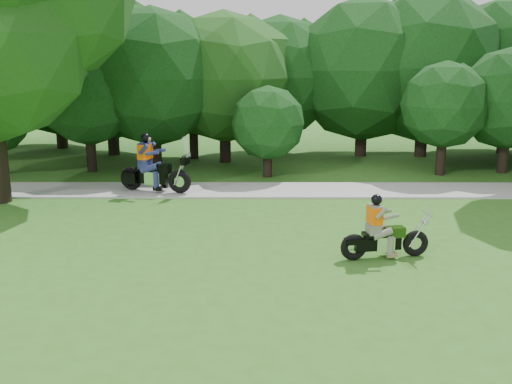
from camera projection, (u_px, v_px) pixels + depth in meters
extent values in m
plane|color=#33631C|center=(381.00, 283.00, 11.40)|extent=(100.00, 100.00, 0.00)
cube|color=#9E9E99|center=(331.00, 190.00, 19.18)|extent=(60.00, 2.20, 0.06)
cylinder|color=black|center=(503.00, 152.00, 22.08)|extent=(0.39, 0.39, 1.59)
sphere|color=#0F3510|center=(509.00, 99.00, 21.61)|extent=(3.88, 3.88, 3.88)
cylinder|color=black|center=(113.00, 135.00, 26.12)|extent=(0.51, 0.51, 1.80)
sphere|color=#0F3510|center=(109.00, 70.00, 25.44)|extent=(6.28, 6.28, 6.28)
cylinder|color=black|center=(194.00, 139.00, 25.19)|extent=(0.39, 0.39, 1.69)
sphere|color=#0F3510|center=(193.00, 92.00, 24.71)|extent=(3.76, 3.76, 3.76)
cylinder|color=black|center=(225.00, 141.00, 24.29)|extent=(0.47, 0.47, 1.80)
sphere|color=#225117|center=(224.00, 77.00, 23.67)|extent=(5.45, 5.45, 5.45)
cylinder|color=black|center=(421.00, 137.00, 25.69)|extent=(0.53, 0.53, 1.80)
sphere|color=#0F3510|center=(426.00, 67.00, 24.98)|extent=(6.64, 6.64, 6.64)
cylinder|color=black|center=(156.00, 145.00, 23.31)|extent=(0.48, 0.48, 1.80)
sphere|color=#0F3510|center=(153.00, 77.00, 22.69)|extent=(5.55, 5.55, 5.55)
cylinder|color=black|center=(91.00, 150.00, 22.28)|extent=(0.39, 0.39, 1.68)
sphere|color=#0F3510|center=(87.00, 97.00, 21.80)|extent=(3.74, 3.74, 3.74)
cylinder|color=black|center=(279.00, 135.00, 26.34)|extent=(0.47, 0.47, 1.80)
sphere|color=#0F3510|center=(280.00, 76.00, 25.73)|extent=(5.40, 5.40, 5.40)
cylinder|color=black|center=(268.00, 162.00, 21.34)|extent=(0.34, 0.34, 1.13)
sphere|color=#0F3510|center=(268.00, 123.00, 21.00)|extent=(2.76, 2.76, 2.76)
cylinder|color=black|center=(441.00, 154.00, 21.65)|extent=(0.36, 0.36, 1.60)
sphere|color=#0F3510|center=(445.00, 105.00, 21.22)|extent=(3.26, 3.26, 3.26)
cylinder|color=black|center=(361.00, 136.00, 25.84)|extent=(0.52, 0.52, 1.80)
sphere|color=#0F3510|center=(364.00, 69.00, 25.16)|extent=(6.34, 6.34, 6.34)
cylinder|color=black|center=(504.00, 134.00, 26.49)|extent=(0.53, 0.53, 1.80)
sphere|color=#0F3510|center=(511.00, 68.00, 25.79)|extent=(6.52, 6.52, 6.52)
cylinder|color=black|center=(61.00, 130.00, 28.05)|extent=(0.54, 0.54, 1.80)
sphere|color=#0F3510|center=(56.00, 66.00, 27.34)|extent=(6.71, 6.71, 6.71)
torus|color=black|center=(354.00, 247.00, 12.60)|extent=(0.63, 0.28, 0.60)
torus|color=black|center=(415.00, 243.00, 12.86)|extent=(0.63, 0.28, 0.60)
cube|color=black|center=(377.00, 244.00, 12.69)|extent=(1.08, 0.40, 0.28)
cube|color=silver|center=(384.00, 243.00, 12.72)|extent=(0.46, 0.36, 0.35)
cube|color=black|center=(394.00, 232.00, 12.70)|extent=(0.49, 0.34, 0.22)
cube|color=black|center=(373.00, 234.00, 12.62)|extent=(0.49, 0.35, 0.09)
cylinder|color=silver|center=(418.00, 230.00, 12.80)|extent=(0.47, 0.12, 0.72)
cylinder|color=silver|center=(427.00, 214.00, 12.75)|extent=(0.13, 0.55, 0.03)
cube|color=#5B6250|center=(373.00, 229.00, 12.59)|extent=(0.31, 0.37, 0.21)
cube|color=#5B6250|center=(375.00, 216.00, 12.52)|extent=(0.29, 0.40, 0.48)
cube|color=#FF5A05|center=(375.00, 215.00, 12.52)|extent=(0.32, 0.44, 0.38)
sphere|color=black|center=(377.00, 200.00, 12.44)|extent=(0.24, 0.24, 0.24)
torus|color=black|center=(131.00, 178.00, 19.02)|extent=(0.82, 0.44, 0.79)
torus|color=black|center=(180.00, 181.00, 18.54)|extent=(0.82, 0.44, 0.79)
cube|color=black|center=(149.00, 178.00, 18.82)|extent=(1.28, 0.61, 0.36)
cube|color=silver|center=(154.00, 178.00, 18.77)|extent=(0.63, 0.52, 0.45)
cube|color=black|center=(162.00, 169.00, 18.62)|extent=(0.66, 0.49, 0.29)
cube|color=black|center=(145.00, 169.00, 18.79)|extent=(0.66, 0.51, 0.11)
cylinder|color=silver|center=(180.00, 170.00, 18.43)|extent=(0.44, 0.17, 1.01)
cylinder|color=silver|center=(185.00, 155.00, 18.27)|extent=(0.24, 0.70, 0.04)
cube|color=black|center=(129.00, 178.00, 18.76)|extent=(0.49, 0.26, 0.38)
cube|color=black|center=(136.00, 175.00, 19.22)|extent=(0.49, 0.26, 0.38)
cube|color=navy|center=(145.00, 164.00, 18.76)|extent=(0.44, 0.50, 0.27)
cube|color=navy|center=(145.00, 152.00, 18.66)|extent=(0.41, 0.54, 0.63)
cube|color=#FF5A05|center=(145.00, 151.00, 18.65)|extent=(0.46, 0.59, 0.49)
sphere|color=black|center=(145.00, 138.00, 18.54)|extent=(0.31, 0.31, 0.31)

